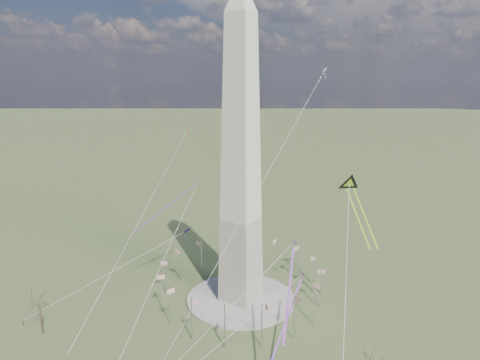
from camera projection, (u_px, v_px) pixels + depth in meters
The scene contains 14 objects.
ground at pixel (241, 300), 143.08m from camera, with size 2000.00×2000.00×0.00m, color #4A562B.
plaza at pixel (241, 299), 142.99m from camera, with size 36.00×36.00×0.80m, color #A8A39A.
washington_monument at pixel (241, 159), 131.78m from camera, with size 15.56×15.56×100.00m.
flagpole_ring at pixel (241, 280), 141.37m from camera, with size 54.40×54.40×13.00m.
tree_near at pixel (370, 359), 98.91m from camera, with size 7.28×7.28×12.75m.
tree_far at pixel (39, 302), 122.17m from camera, with size 8.05×8.05×14.09m.
person_west at pixel (23, 323), 128.48m from camera, with size 0.73×0.57×1.50m, color gray.
kite_delta_black at pixel (351, 187), 131.28m from camera, with size 17.77×19.10×17.53m.
kite_diamond_purple at pixel (188, 233), 155.82m from camera, with size 2.36×3.54×10.56m.
kite_streamer_left at pixel (291, 274), 106.12m from camera, with size 9.67×22.57×16.22m.
kite_streamer_mid at pixel (177, 198), 144.13m from camera, with size 14.00×21.84×16.95m.
kite_streamer_right at pixel (292, 303), 121.76m from camera, with size 3.44×23.23×15.95m.
kite_small_red at pixel (188, 131), 181.14m from camera, with size 1.02×1.65×3.97m.
kite_small_white at pixel (325, 71), 154.46m from camera, with size 1.37×2.12×4.66m.
Camera 1 is at (69.23, -109.54, 72.78)m, focal length 32.00 mm.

